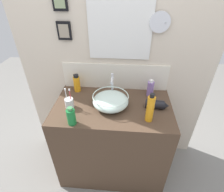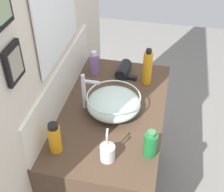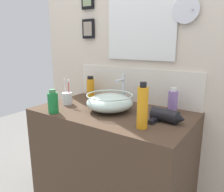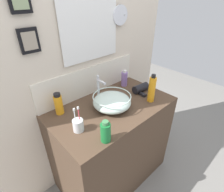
% 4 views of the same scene
% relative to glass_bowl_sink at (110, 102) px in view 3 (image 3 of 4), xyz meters
% --- Properties ---
extents(vanity_counter, '(1.03, 0.60, 0.87)m').
position_rel_glass_bowl_sink_xyz_m(vanity_counter, '(0.02, 0.01, -0.49)').
color(vanity_counter, '#4C3828').
rests_on(vanity_counter, ground).
extents(back_panel, '(1.83, 0.10, 2.42)m').
position_rel_glass_bowl_sink_xyz_m(back_panel, '(0.02, 0.34, 0.28)').
color(back_panel, beige).
rests_on(back_panel, ground).
extents(glass_bowl_sink, '(0.30, 0.30, 0.11)m').
position_rel_glass_bowl_sink_xyz_m(glass_bowl_sink, '(0.00, 0.00, 0.00)').
color(glass_bowl_sink, silver).
rests_on(glass_bowl_sink, vanity_counter).
extents(faucet, '(0.02, 0.10, 0.23)m').
position_rel_glass_bowl_sink_xyz_m(faucet, '(0.00, 0.16, 0.07)').
color(faucet, silver).
rests_on(faucet, vanity_counter).
extents(hair_drier, '(0.20, 0.14, 0.07)m').
position_rel_glass_bowl_sink_xyz_m(hair_drier, '(0.39, 0.00, -0.02)').
color(hair_drier, black).
rests_on(hair_drier, vanity_counter).
extents(toothbrush_cup, '(0.07, 0.07, 0.19)m').
position_rel_glass_bowl_sink_xyz_m(toothbrush_cup, '(-0.35, -0.04, -0.01)').
color(toothbrush_cup, silver).
rests_on(toothbrush_cup, vanity_counter).
extents(spray_bottle, '(0.06, 0.06, 0.16)m').
position_rel_glass_bowl_sink_xyz_m(spray_bottle, '(0.35, 0.20, 0.02)').
color(spray_bottle, '#8C6BB2').
rests_on(spray_bottle, vanity_counter).
extents(soap_dispenser, '(0.06, 0.06, 0.18)m').
position_rel_glass_bowl_sink_xyz_m(soap_dispenser, '(-0.34, 0.22, 0.02)').
color(soap_dispenser, orange).
rests_on(soap_dispenser, vanity_counter).
extents(lotion_bottle, '(0.07, 0.07, 0.15)m').
position_rel_glass_bowl_sink_xyz_m(lotion_bottle, '(-0.27, -0.24, 0.01)').
color(lotion_bottle, '#197233').
rests_on(lotion_bottle, vanity_counter).
extents(shampoo_bottle, '(0.06, 0.06, 0.25)m').
position_rel_glass_bowl_sink_xyz_m(shampoo_bottle, '(0.31, -0.15, 0.06)').
color(shampoo_bottle, orange).
rests_on(shampoo_bottle, vanity_counter).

